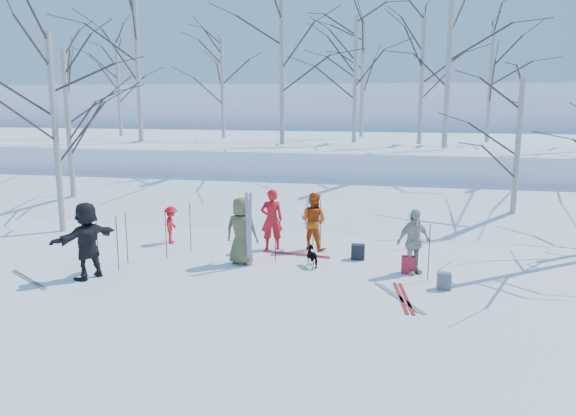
% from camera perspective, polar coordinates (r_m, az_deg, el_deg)
% --- Properties ---
extents(ground, '(120.00, 120.00, 0.00)m').
position_cam_1_polar(ground, '(13.63, -1.30, -6.57)').
color(ground, white).
rests_on(ground, ground).
extents(snow_ramp, '(70.00, 9.49, 4.12)m').
position_cam_1_polar(snow_ramp, '(20.26, 3.19, -0.23)').
color(snow_ramp, white).
rests_on(snow_ramp, ground).
extents(snow_plateau, '(70.00, 18.00, 2.20)m').
position_cam_1_polar(snow_plateau, '(29.95, 6.11, 5.08)').
color(snow_plateau, white).
rests_on(snow_plateau, ground).
extents(far_hill, '(90.00, 30.00, 6.00)m').
position_cam_1_polar(far_hill, '(50.77, 8.57, 8.63)').
color(far_hill, white).
rests_on(far_hill, ground).
extents(skier_olive_center, '(0.88, 0.62, 1.71)m').
position_cam_1_polar(skier_olive_center, '(14.18, -4.76, -2.32)').
color(skier_olive_center, brown).
rests_on(skier_olive_center, ground).
extents(skier_red_north, '(0.72, 0.59, 1.69)m').
position_cam_1_polar(skier_red_north, '(15.49, -1.66, -1.16)').
color(skier_red_north, red).
rests_on(skier_red_north, ground).
extents(skier_redor_behind, '(0.94, 0.84, 1.60)m').
position_cam_1_polar(skier_redor_behind, '(15.50, 2.60, -1.34)').
color(skier_redor_behind, '#C6460F').
rests_on(skier_redor_behind, ground).
extents(skier_red_seated, '(0.53, 0.76, 1.08)m').
position_cam_1_polar(skier_red_seated, '(16.53, -11.76, -1.68)').
color(skier_red_seated, red).
rests_on(skier_red_seated, ground).
extents(skier_cream_east, '(0.97, 0.87, 1.58)m').
position_cam_1_polar(skier_cream_east, '(13.67, 12.61, -3.35)').
color(skier_cream_east, beige).
rests_on(skier_cream_east, ground).
extents(skier_grey_west, '(1.18, 1.75, 1.81)m').
position_cam_1_polar(skier_grey_west, '(13.80, -19.72, -3.12)').
color(skier_grey_west, black).
rests_on(skier_grey_west, ground).
extents(dog, '(0.58, 0.65, 0.51)m').
position_cam_1_polar(dog, '(14.05, 2.62, -4.95)').
color(dog, black).
rests_on(dog, ground).
extents(upright_ski_left, '(0.08, 0.16, 1.90)m').
position_cam_1_polar(upright_ski_left, '(13.87, -4.13, -2.21)').
color(upright_ski_left, silver).
rests_on(upright_ski_left, ground).
extents(upright_ski_right, '(0.15, 0.23, 1.89)m').
position_cam_1_polar(upright_ski_right, '(13.85, -3.85, -2.23)').
color(upright_ski_right, silver).
rests_on(upright_ski_right, ground).
extents(ski_pair_a, '(0.77, 1.96, 0.02)m').
position_cam_1_polar(ski_pair_a, '(12.21, 11.64, -8.92)').
color(ski_pair_a, '#A11B17').
rests_on(ski_pair_a, ground).
extents(ski_pair_b, '(0.77, 1.96, 0.02)m').
position_cam_1_polar(ski_pair_b, '(15.14, 0.81, -4.71)').
color(ski_pair_b, '#A11B17').
rests_on(ski_pair_b, ground).
extents(ski_pair_c, '(1.94, 2.08, 0.02)m').
position_cam_1_polar(ski_pair_c, '(14.42, -24.84, -6.59)').
color(ski_pair_c, silver).
rests_on(ski_pair_c, ground).
extents(ski_pair_d, '(1.83, 2.07, 0.02)m').
position_cam_1_polar(ski_pair_d, '(12.20, 11.16, -8.91)').
color(ski_pair_d, silver).
rests_on(ski_pair_d, ground).
extents(ski_pole_a, '(0.02, 0.02, 1.34)m').
position_cam_1_polar(ski_pole_a, '(15.72, 3.32, -1.65)').
color(ski_pole_a, black).
rests_on(ski_pole_a, ground).
extents(ski_pole_b, '(0.02, 0.02, 1.34)m').
position_cam_1_polar(ski_pole_b, '(15.48, 2.55, -1.84)').
color(ski_pole_b, black).
rests_on(ski_pole_b, ground).
extents(ski_pole_c, '(0.02, 0.02, 1.34)m').
position_cam_1_polar(ski_pole_c, '(14.27, -16.95, -3.46)').
color(ski_pole_c, black).
rests_on(ski_pole_c, ground).
extents(ski_pole_d, '(0.02, 0.02, 1.34)m').
position_cam_1_polar(ski_pole_d, '(14.94, -12.30, -2.57)').
color(ski_pole_d, black).
rests_on(ski_pole_d, ground).
extents(ski_pole_e, '(0.02, 0.02, 1.34)m').
position_cam_1_polar(ski_pole_e, '(13.67, 13.09, -3.89)').
color(ski_pole_e, black).
rests_on(ski_pole_e, ground).
extents(ski_pole_f, '(0.02, 0.02, 1.34)m').
position_cam_1_polar(ski_pole_f, '(14.68, -16.07, -3.00)').
color(ski_pole_f, black).
rests_on(ski_pole_f, ground).
extents(ski_pole_g, '(0.02, 0.02, 1.34)m').
position_cam_1_polar(ski_pole_g, '(13.26, 14.13, -4.41)').
color(ski_pole_g, black).
rests_on(ski_pole_g, ground).
extents(ski_pole_h, '(0.02, 0.02, 1.34)m').
position_cam_1_polar(ski_pole_h, '(15.55, -9.90, -1.94)').
color(ski_pole_h, black).
rests_on(ski_pole_h, ground).
extents(ski_pole_i, '(0.02, 0.02, 1.34)m').
position_cam_1_polar(ski_pole_i, '(14.89, -18.82, -2.97)').
color(ski_pole_i, black).
rests_on(ski_pole_i, ground).
extents(ski_pole_j, '(0.02, 0.02, 1.34)m').
position_cam_1_polar(ski_pole_j, '(14.38, -1.30, -2.85)').
color(ski_pole_j, black).
rests_on(ski_pole_j, ground).
extents(backpack_red, '(0.32, 0.22, 0.42)m').
position_cam_1_polar(backpack_red, '(13.83, 12.10, -5.66)').
color(backpack_red, '#B41B2E').
rests_on(backpack_red, ground).
extents(backpack_grey, '(0.30, 0.20, 0.38)m').
position_cam_1_polar(backpack_grey, '(12.89, 15.56, -7.16)').
color(backpack_grey, '#585A5F').
rests_on(backpack_grey, ground).
extents(backpack_dark, '(0.34, 0.24, 0.40)m').
position_cam_1_polar(backpack_dark, '(14.77, 7.13, -4.44)').
color(backpack_dark, black).
rests_on(backpack_dark, ground).
extents(birch_plateau_b, '(4.97, 4.97, 6.25)m').
position_cam_1_polar(birch_plateau_b, '(23.80, -0.62, 14.00)').
color(birch_plateau_b, silver).
rests_on(birch_plateau_b, snow_plateau).
extents(birch_plateau_c, '(3.85, 3.85, 4.65)m').
position_cam_1_polar(birch_plateau_c, '(27.68, -6.68, 11.87)').
color(birch_plateau_c, silver).
rests_on(birch_plateau_c, snow_plateau).
extents(birch_plateau_d, '(3.99, 3.99, 4.84)m').
position_cam_1_polar(birch_plateau_d, '(30.38, -16.84, 11.59)').
color(birch_plateau_d, silver).
rests_on(birch_plateau_d, snow_plateau).
extents(birch_plateau_e, '(5.82, 5.82, 7.45)m').
position_cam_1_polar(birch_plateau_e, '(26.82, -15.08, 14.60)').
color(birch_plateau_e, silver).
rests_on(birch_plateau_e, snow_plateau).
extents(birch_plateau_f, '(4.34, 4.34, 5.34)m').
position_cam_1_polar(birch_plateau_f, '(24.64, 13.43, 12.55)').
color(birch_plateau_f, silver).
rests_on(birch_plateau_f, snow_plateau).
extents(birch_plateau_g, '(4.56, 4.56, 5.65)m').
position_cam_1_polar(birch_plateau_g, '(28.84, 7.57, 12.82)').
color(birch_plateau_g, silver).
rests_on(birch_plateau_g, snow_plateau).
extents(birch_plateau_h, '(5.26, 5.26, 6.66)m').
position_cam_1_polar(birch_plateau_h, '(23.06, 16.02, 14.18)').
color(birch_plateau_h, silver).
rests_on(birch_plateau_h, snow_plateau).
extents(birch_plateau_j, '(4.05, 4.05, 4.92)m').
position_cam_1_polar(birch_plateau_j, '(26.44, 19.86, 11.64)').
color(birch_plateau_j, silver).
rests_on(birch_plateau_j, snow_plateau).
extents(birch_plateau_k, '(4.34, 4.34, 5.34)m').
position_cam_1_polar(birch_plateau_k, '(24.87, 6.85, 12.75)').
color(birch_plateau_k, silver).
rests_on(birch_plateau_k, snow_plateau).
extents(birch_edge_a, '(4.85, 4.85, 6.08)m').
position_cam_1_polar(birch_edge_a, '(18.71, -22.55, 6.91)').
color(birch_edge_a, silver).
rests_on(birch_edge_a, ground).
extents(birch_edge_d, '(4.68, 4.68, 5.83)m').
position_cam_1_polar(birch_edge_d, '(22.12, -21.37, 7.21)').
color(birch_edge_d, silver).
rests_on(birch_edge_d, ground).
extents(birch_edge_e, '(3.92, 3.92, 4.74)m').
position_cam_1_polar(birch_edge_e, '(18.97, 22.25, 4.96)').
color(birch_edge_e, silver).
rests_on(birch_edge_e, ground).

